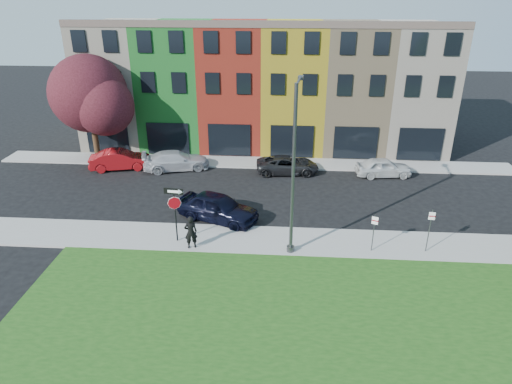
# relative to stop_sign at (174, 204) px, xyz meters

# --- Properties ---
(ground) EXTENTS (120.00, 120.00, 0.00)m
(ground) POSITION_rel_stop_sign_xyz_m (6.18, -2.55, -2.33)
(ground) COLOR black
(ground) RESTS_ON ground
(sidewalk_near) EXTENTS (40.00, 3.00, 0.12)m
(sidewalk_near) POSITION_rel_stop_sign_xyz_m (8.18, 0.45, -2.27)
(sidewalk_near) COLOR gray
(sidewalk_near) RESTS_ON ground
(sidewalk_far) EXTENTS (40.00, 2.40, 0.12)m
(sidewalk_far) POSITION_rel_stop_sign_xyz_m (3.18, 12.45, -2.27)
(sidewalk_far) COLOR gray
(sidewalk_far) RESTS_ON ground
(rowhouse_block) EXTENTS (30.00, 10.12, 10.00)m
(rowhouse_block) POSITION_rel_stop_sign_xyz_m (3.68, 18.64, 2.66)
(rowhouse_block) COLOR beige
(rowhouse_block) RESTS_ON ground
(stop_sign) EXTENTS (1.05, 0.15, 3.12)m
(stop_sign) POSITION_rel_stop_sign_xyz_m (0.00, 0.00, 0.00)
(stop_sign) COLOR black
(stop_sign) RESTS_ON sidewalk_near
(man) EXTENTS (0.92, 0.82, 1.85)m
(man) POSITION_rel_stop_sign_xyz_m (0.92, -0.65, -1.29)
(man) COLOR black
(man) RESTS_ON sidewalk_near
(sedan_near) EXTENTS (5.42, 6.30, 1.67)m
(sedan_near) POSITION_rel_stop_sign_xyz_m (1.84, 2.77, -1.50)
(sedan_near) COLOR black
(sedan_near) RESTS_ON ground
(parked_car_red) EXTENTS (3.68, 5.26, 1.49)m
(parked_car_red) POSITION_rel_stop_sign_xyz_m (-6.79, 10.51, -1.59)
(parked_car_red) COLOR maroon
(parked_car_red) RESTS_ON ground
(parked_car_silver) EXTENTS (4.78, 6.08, 1.44)m
(parked_car_silver) POSITION_rel_stop_sign_xyz_m (-2.55, 10.71, -1.61)
(parked_car_silver) COLOR #B2B2B7
(parked_car_silver) RESTS_ON ground
(parked_car_dark) EXTENTS (2.88, 4.95, 1.28)m
(parked_car_dark) POSITION_rel_stop_sign_xyz_m (5.88, 10.60, -1.69)
(parked_car_dark) COLOR black
(parked_car_dark) RESTS_ON ground
(parked_car_white) EXTENTS (2.56, 4.41, 1.38)m
(parked_car_white) POSITION_rel_stop_sign_xyz_m (12.90, 10.49, -1.65)
(parked_car_white) COLOR silver
(parked_car_white) RESTS_ON ground
(street_lamp) EXTENTS (0.59, 2.57, 8.74)m
(street_lamp) POSITION_rel_stop_sign_xyz_m (6.18, -0.45, 2.19)
(street_lamp) COLOR #424447
(street_lamp) RESTS_ON sidewalk_near
(parking_sign_a) EXTENTS (0.30, 0.16, 2.07)m
(parking_sign_a) POSITION_rel_stop_sign_xyz_m (10.40, -0.27, -0.91)
(parking_sign_a) COLOR #424447
(parking_sign_a) RESTS_ON sidewalk_near
(parking_sign_b) EXTENTS (0.32, 0.09, 2.41)m
(parking_sign_b) POSITION_rel_stop_sign_xyz_m (13.22, -0.13, -0.73)
(parking_sign_b) COLOR #424447
(parking_sign_b) RESTS_ON sidewalk_near
(tree_purple) EXTENTS (6.97, 6.10, 8.17)m
(tree_purple) POSITION_rel_stop_sign_xyz_m (-9.10, 12.15, 2.90)
(tree_purple) COLOR black
(tree_purple) RESTS_ON sidewalk_far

